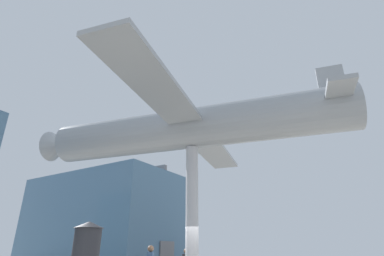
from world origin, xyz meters
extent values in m
cube|color=slate|center=(9.07, 14.84, 3.99)|extent=(8.88, 13.75, 7.98)
cube|color=slate|center=(9.07, 14.84, 8.28)|extent=(0.36, 13.06, 0.60)
cylinder|color=#B7B7BC|center=(0.00, 0.00, 3.03)|extent=(0.56, 0.56, 6.07)
cylinder|color=#93999E|center=(0.00, 0.00, 7.06)|extent=(5.20, 14.69, 1.99)
cube|color=#93999E|center=(0.00, 0.00, 7.06)|extent=(14.86, 4.92, 0.18)
cube|color=#93999E|center=(1.44, -6.27, 7.21)|extent=(4.86, 2.04, 0.18)
cube|color=#93999E|center=(1.44, -6.27, 8.20)|extent=(0.42, 1.11, 1.88)
cone|color=#93999E|center=(-1.77, 7.70, 7.06)|extent=(1.91, 1.54, 1.69)
sphere|color=black|center=(-1.94, 8.46, 7.06)|extent=(0.44, 0.44, 0.44)
sphere|color=brown|center=(2.37, 1.81, 1.55)|extent=(0.25, 0.25, 0.25)
sphere|color=brown|center=(-0.68, 1.63, 1.64)|extent=(0.27, 0.27, 0.27)
cone|color=#2D2D33|center=(-4.86, 0.70, 2.28)|extent=(0.92, 0.92, 0.20)
camera|label=1|loc=(-11.37, -7.03, 1.51)|focal=28.00mm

